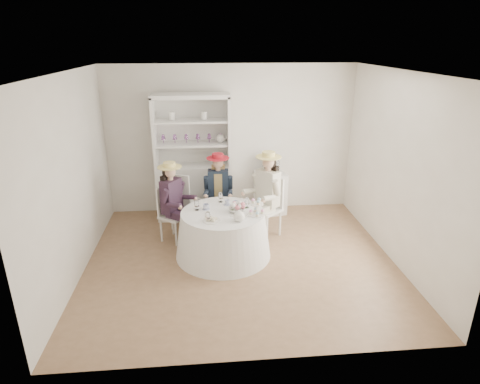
{
  "coord_description": "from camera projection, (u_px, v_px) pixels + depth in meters",
  "views": [
    {
      "loc": [
        -0.48,
        -5.2,
        3.08
      ],
      "look_at": [
        0.0,
        0.1,
        1.05
      ],
      "focal_mm": 30.0,
      "sensor_mm": 36.0,
      "label": 1
    }
  ],
  "objects": [
    {
      "name": "cupcake_stand",
      "position": [
        257.0,
        209.0,
        5.76
      ],
      "size": [
        0.25,
        0.25,
        0.24
      ],
      "rotation": [
        0.0,
        0.0,
        -0.24
      ],
      "color": "white",
      "rests_on": "tea_table"
    },
    {
      "name": "teacup_c",
      "position": [
        235.0,
        204.0,
        6.08
      ],
      "size": [
        0.09,
        0.09,
        0.07
      ],
      "primitive_type": "imported",
      "rotation": [
        0.0,
        0.0,
        -0.05
      ],
      "color": "white",
      "rests_on": "tea_table"
    },
    {
      "name": "flower_arrangement",
      "position": [
        237.0,
        206.0,
        5.87
      ],
      "size": [
        0.18,
        0.18,
        0.07
      ],
      "rotation": [
        0.0,
        0.0,
        -0.4
      ],
      "color": "#E17082",
      "rests_on": "tea_table"
    },
    {
      "name": "guest_right",
      "position": [
        267.0,
        190.0,
        6.45
      ],
      "size": [
        0.62,
        0.6,
        1.44
      ],
      "rotation": [
        0.0,
        0.0,
        -0.87
      ],
      "color": "silver",
      "rests_on": "ground"
    },
    {
      "name": "guest_left",
      "position": [
        173.0,
        198.0,
        6.32
      ],
      "size": [
        0.57,
        0.54,
        1.32
      ],
      "rotation": [
        0.0,
        0.0,
        0.96
      ],
      "color": "silver",
      "rests_on": "ground"
    },
    {
      "name": "sandwich_plate",
      "position": [
        212.0,
        220.0,
        5.58
      ],
      "size": [
        0.25,
        0.25,
        0.05
      ],
      "rotation": [
        0.0,
        0.0,
        0.0
      ],
      "color": "white",
      "rests_on": "tea_table"
    },
    {
      "name": "side_table",
      "position": [
        270.0,
        192.0,
        7.53
      ],
      "size": [
        0.59,
        0.59,
        0.78
      ],
      "primitive_type": "cube",
      "rotation": [
        0.0,
        0.0,
        0.2
      ],
      "color": "silver",
      "rests_on": "ground"
    },
    {
      "name": "wall_back",
      "position": [
        231.0,
        140.0,
        7.36
      ],
      "size": [
        4.5,
        0.0,
        4.5
      ],
      "primitive_type": "plane",
      "rotation": [
        1.57,
        0.0,
        0.0
      ],
      "color": "silver",
      "rests_on": "ground"
    },
    {
      "name": "ceiling",
      "position": [
        241.0,
        72.0,
        5.01
      ],
      "size": [
        4.5,
        4.5,
        0.0
      ],
      "primitive_type": "plane",
      "rotation": [
        3.14,
        0.0,
        0.0
      ],
      "color": "white",
      "rests_on": "wall_back"
    },
    {
      "name": "table_teapot",
      "position": [
        239.0,
        216.0,
        5.57
      ],
      "size": [
        0.22,
        0.16,
        0.17
      ],
      "rotation": [
        0.0,
        0.0,
        -0.13
      ],
      "color": "white",
      "rests_on": "tea_table"
    },
    {
      "name": "guest_mid",
      "position": [
        218.0,
        187.0,
        6.74
      ],
      "size": [
        0.48,
        0.51,
        1.33
      ],
      "rotation": [
        0.0,
        0.0,
        -0.06
      ],
      "color": "silver",
      "rests_on": "ground"
    },
    {
      "name": "stemware_set",
      "position": [
        223.0,
        207.0,
        5.85
      ],
      "size": [
        0.83,
        0.8,
        0.15
      ],
      "color": "white",
      "rests_on": "tea_table"
    },
    {
      "name": "tea_table",
      "position": [
        223.0,
        234.0,
        6.01
      ],
      "size": [
        1.43,
        1.43,
        0.71
      ],
      "rotation": [
        0.0,
        0.0,
        0.05
      ],
      "color": "white",
      "rests_on": "ground"
    },
    {
      "name": "hatbox",
      "position": [
        271.0,
        165.0,
        7.33
      ],
      "size": [
        0.39,
        0.39,
        0.31
      ],
      "primitive_type": "cylinder",
      "rotation": [
        0.0,
        0.0,
        -0.29
      ],
      "color": "black",
      "rests_on": "side_table"
    },
    {
      "name": "wall_left",
      "position": [
        72.0,
        179.0,
        5.3
      ],
      "size": [
        0.0,
        4.5,
        4.5
      ],
      "primitive_type": "plane",
      "rotation": [
        1.57,
        0.0,
        1.57
      ],
      "color": "silver",
      "rests_on": "ground"
    },
    {
      "name": "wall_front",
      "position": [
        261.0,
        243.0,
        3.63
      ],
      "size": [
        4.5,
        0.0,
        4.5
      ],
      "primitive_type": "plane",
      "rotation": [
        -1.57,
        0.0,
        0.0
      ],
      "color": "silver",
      "rests_on": "ground"
    },
    {
      "name": "ground",
      "position": [
        241.0,
        260.0,
        5.97
      ],
      "size": [
        4.5,
        4.5,
        0.0
      ],
      "primitive_type": "plane",
      "color": "brown",
      "rests_on": "ground"
    },
    {
      "name": "wall_right",
      "position": [
        398.0,
        170.0,
        5.68
      ],
      "size": [
        0.0,
        4.5,
        4.5
      ],
      "primitive_type": "plane",
      "rotation": [
        1.57,
        0.0,
        -1.57
      ],
      "color": "silver",
      "rests_on": "ground"
    },
    {
      "name": "flower_bowl",
      "position": [
        237.0,
        210.0,
        5.87
      ],
      "size": [
        0.26,
        0.26,
        0.06
      ],
      "primitive_type": "imported",
      "rotation": [
        0.0,
        0.0,
        -0.1
      ],
      "color": "white",
      "rests_on": "tea_table"
    },
    {
      "name": "teacup_b",
      "position": [
        227.0,
        203.0,
        6.12
      ],
      "size": [
        0.1,
        0.1,
        0.07
      ],
      "primitive_type": "imported",
      "rotation": [
        0.0,
        0.0,
        -0.39
      ],
      "color": "white",
      "rests_on": "tea_table"
    },
    {
      "name": "spare_chair",
      "position": [
        182.0,
        199.0,
        6.79
      ],
      "size": [
        0.55,
        0.55,
        1.02
      ],
      "rotation": [
        0.0,
        0.0,
        2.72
      ],
      "color": "silver",
      "rests_on": "ground"
    },
    {
      "name": "teacup_a",
      "position": [
        206.0,
        207.0,
        5.96
      ],
      "size": [
        0.12,
        0.12,
        0.08
      ],
      "primitive_type": "imported",
      "rotation": [
        0.0,
        0.0,
        -0.28
      ],
      "color": "white",
      "rests_on": "tea_table"
    },
    {
      "name": "hutch",
      "position": [
        194.0,
        175.0,
        7.22
      ],
      "size": [
        1.52,
        1.02,
        2.23
      ],
      "rotation": [
        0.0,
        0.0,
        -0.43
      ],
      "color": "silver",
      "rests_on": "ground"
    }
  ]
}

